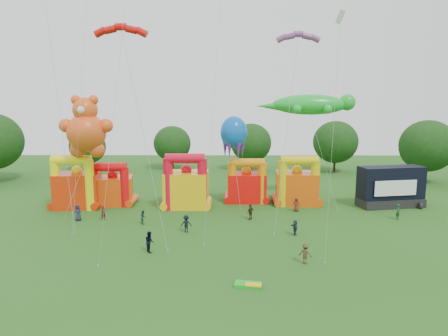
{
  "coord_description": "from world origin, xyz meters",
  "views": [
    {
      "loc": [
        3.15,
        -25.01,
        13.63
      ],
      "look_at": [
        2.81,
        18.0,
        6.63
      ],
      "focal_mm": 32.0,
      "sensor_mm": 36.0,
      "label": 1
    }
  ],
  "objects_px": {
    "spectator_0": "(78,213)",
    "gecko_kite": "(319,140)",
    "stage_trailer": "(391,187)",
    "octopus_kite": "(234,144)",
    "bouncy_castle_2": "(186,187)",
    "teddy_bear_kite": "(84,143)",
    "bouncy_castle_0": "(77,187)",
    "spectator_4": "(250,212)"
  },
  "relations": [
    {
      "from": "spectator_0",
      "to": "gecko_kite",
      "type": "bearing_deg",
      "value": 22.27
    },
    {
      "from": "stage_trailer",
      "to": "octopus_kite",
      "type": "height_order",
      "value": "octopus_kite"
    },
    {
      "from": "bouncy_castle_2",
      "to": "teddy_bear_kite",
      "type": "distance_m",
      "value": 13.93
    },
    {
      "from": "teddy_bear_kite",
      "to": "bouncy_castle_0",
      "type": "bearing_deg",
      "value": 130.08
    },
    {
      "from": "bouncy_castle_2",
      "to": "gecko_kite",
      "type": "xyz_separation_m",
      "value": [
        17.67,
        2.33,
        5.92
      ]
    },
    {
      "from": "spectator_0",
      "to": "bouncy_castle_0",
      "type": "bearing_deg",
      "value": 116.93
    },
    {
      "from": "stage_trailer",
      "to": "spectator_0",
      "type": "height_order",
      "value": "stage_trailer"
    },
    {
      "from": "bouncy_castle_0",
      "to": "teddy_bear_kite",
      "type": "height_order",
      "value": "teddy_bear_kite"
    },
    {
      "from": "bouncy_castle_0",
      "to": "spectator_0",
      "type": "distance_m",
      "value": 6.81
    },
    {
      "from": "bouncy_castle_2",
      "to": "spectator_0",
      "type": "height_order",
      "value": "bouncy_castle_2"
    },
    {
      "from": "teddy_bear_kite",
      "to": "spectator_4",
      "type": "xyz_separation_m",
      "value": [
        20.38,
        -2.93,
        -7.93
      ]
    },
    {
      "from": "bouncy_castle_0",
      "to": "spectator_4",
      "type": "bearing_deg",
      "value": -13.82
    },
    {
      "from": "bouncy_castle_2",
      "to": "gecko_kite",
      "type": "distance_m",
      "value": 18.78
    },
    {
      "from": "gecko_kite",
      "to": "bouncy_castle_0",
      "type": "bearing_deg",
      "value": -175.75
    },
    {
      "from": "spectator_0",
      "to": "spectator_4",
      "type": "xyz_separation_m",
      "value": [
        20.25,
        0.61,
        -0.04
      ]
    },
    {
      "from": "teddy_bear_kite",
      "to": "spectator_4",
      "type": "relative_size",
      "value": 7.93
    },
    {
      "from": "gecko_kite",
      "to": "spectator_4",
      "type": "distance_m",
      "value": 14.64
    },
    {
      "from": "stage_trailer",
      "to": "gecko_kite",
      "type": "xyz_separation_m",
      "value": [
        -9.47,
        1.54,
        6.09
      ]
    },
    {
      "from": "gecko_kite",
      "to": "octopus_kite",
      "type": "distance_m",
      "value": 11.47
    },
    {
      "from": "gecko_kite",
      "to": "spectator_4",
      "type": "relative_size",
      "value": 8.07
    },
    {
      "from": "spectator_4",
      "to": "bouncy_castle_0",
      "type": "bearing_deg",
      "value": -59.29
    },
    {
      "from": "teddy_bear_kite",
      "to": "spectator_0",
      "type": "height_order",
      "value": "teddy_bear_kite"
    },
    {
      "from": "bouncy_castle_2",
      "to": "spectator_0",
      "type": "bearing_deg",
      "value": -152.81
    },
    {
      "from": "teddy_bear_kite",
      "to": "spectator_0",
      "type": "distance_m",
      "value": 8.65
    },
    {
      "from": "bouncy_castle_0",
      "to": "bouncy_castle_2",
      "type": "relative_size",
      "value": 0.97
    },
    {
      "from": "gecko_kite",
      "to": "spectator_4",
      "type": "xyz_separation_m",
      "value": [
        -9.54,
        -7.94,
        -7.77
      ]
    },
    {
      "from": "stage_trailer",
      "to": "bouncy_castle_0",
      "type": "bearing_deg",
      "value": -178.83
    },
    {
      "from": "gecko_kite",
      "to": "spectator_0",
      "type": "relative_size",
      "value": 7.74
    },
    {
      "from": "teddy_bear_kite",
      "to": "octopus_kite",
      "type": "xyz_separation_m",
      "value": [
        18.57,
        3.41,
        -0.57
      ]
    },
    {
      "from": "spectator_0",
      "to": "bouncy_castle_2",
      "type": "bearing_deg",
      "value": 33.44
    },
    {
      "from": "bouncy_castle_2",
      "to": "spectator_0",
      "type": "xyz_separation_m",
      "value": [
        -12.12,
        -6.23,
        -1.81
      ]
    },
    {
      "from": "teddy_bear_kite",
      "to": "spectator_4",
      "type": "distance_m",
      "value": 22.06
    },
    {
      "from": "spectator_4",
      "to": "teddy_bear_kite",
      "type": "bearing_deg",
      "value": -53.66
    },
    {
      "from": "octopus_kite",
      "to": "spectator_0",
      "type": "xyz_separation_m",
      "value": [
        -18.44,
        -6.96,
        -7.32
      ]
    },
    {
      "from": "gecko_kite",
      "to": "octopus_kite",
      "type": "relative_size",
      "value": 1.24
    },
    {
      "from": "bouncy_castle_2",
      "to": "spectator_4",
      "type": "relative_size",
      "value": 3.96
    },
    {
      "from": "bouncy_castle_2",
      "to": "spectator_4",
      "type": "bearing_deg",
      "value": -34.63
    },
    {
      "from": "stage_trailer",
      "to": "teddy_bear_kite",
      "type": "relative_size",
      "value": 0.61
    },
    {
      "from": "spectator_0",
      "to": "teddy_bear_kite",
      "type": "bearing_deg",
      "value": 98.24
    },
    {
      "from": "stage_trailer",
      "to": "gecko_kite",
      "type": "distance_m",
      "value": 11.37
    },
    {
      "from": "bouncy_castle_0",
      "to": "bouncy_castle_2",
      "type": "bearing_deg",
      "value": 0.24
    },
    {
      "from": "bouncy_castle_0",
      "to": "octopus_kite",
      "type": "relative_size",
      "value": 0.59
    }
  ]
}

